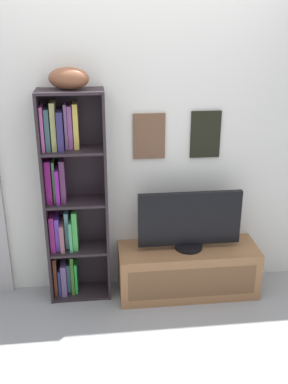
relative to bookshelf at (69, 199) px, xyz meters
name	(u,v)px	position (x,y,z in m)	size (l,w,h in m)	color
ground	(154,377)	(0.54, -1.00, -0.86)	(5.20, 5.20, 0.04)	gray
back_wall	(137,142)	(0.54, 0.13, 0.40)	(4.80, 0.08, 2.48)	silver
bookshelf	(69,199)	(0.00, 0.00, 0.00)	(0.48, 0.26, 1.67)	#281F24
football	(69,78)	(0.06, -0.03, 0.91)	(0.29, 0.15, 0.15)	brown
tv_stand	(188,270)	(0.93, -0.10, -0.63)	(1.13, 0.40, 0.41)	#8F603C
television	(190,221)	(0.93, -0.10, -0.19)	(0.82, 0.22, 0.48)	black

